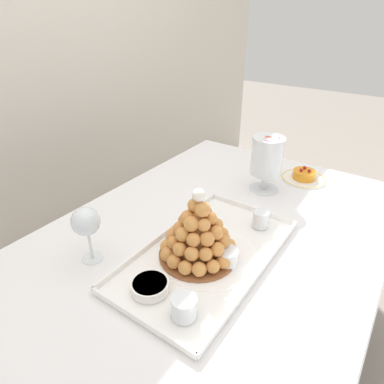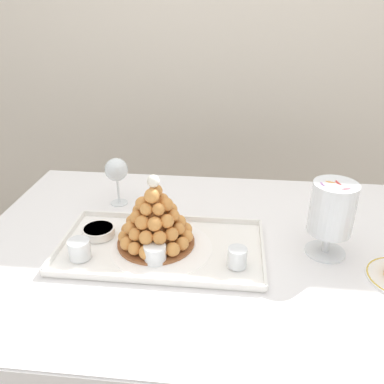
{
  "view_description": "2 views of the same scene",
  "coord_description": "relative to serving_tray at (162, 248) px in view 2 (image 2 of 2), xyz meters",
  "views": [
    {
      "loc": [
        -0.78,
        -0.44,
        1.39
      ],
      "look_at": [
        -0.06,
        0.05,
        0.91
      ],
      "focal_mm": 30.9,
      "sensor_mm": 36.0,
      "label": 1
    },
    {
      "loc": [
        0.07,
        -1.01,
        1.42
      ],
      "look_at": [
        -0.04,
        0.01,
        0.91
      ],
      "focal_mm": 37.31,
      "sensor_mm": 36.0,
      "label": 2
    }
  ],
  "objects": [
    {
      "name": "buffet_table",
      "position": [
        0.12,
        0.04,
        -0.1
      ],
      "size": [
        1.42,
        0.99,
        0.75
      ],
      "color": "brown",
      "rests_on": "ground_plane"
    },
    {
      "name": "macaron_goblet",
      "position": [
        0.48,
        0.04,
        0.14
      ],
      "size": [
        0.12,
        0.12,
        0.23
      ],
      "color": "white",
      "rests_on": "buffet_table"
    },
    {
      "name": "backdrop_wall",
      "position": [
        0.12,
        1.22,
        0.5
      ],
      "size": [
        4.8,
        0.1,
        2.5
      ],
      "primitive_type": "cube",
      "color": "silver",
      "rests_on": "ground_plane"
    },
    {
      "name": "serving_tray",
      "position": [
        0.0,
        0.0,
        0.0
      ],
      "size": [
        0.6,
        0.33,
        0.02
      ],
      "color": "white",
      "rests_on": "buffet_table"
    },
    {
      "name": "dessert_cup_mid_left",
      "position": [
        -0.01,
        -0.07,
        0.03
      ],
      "size": [
        0.06,
        0.06,
        0.05
      ],
      "color": "silver",
      "rests_on": "serving_tray"
    },
    {
      "name": "wine_glass",
      "position": [
        -0.2,
        0.27,
        0.12
      ],
      "size": [
        0.08,
        0.08,
        0.17
      ],
      "color": "silver",
      "rests_on": "buffet_table"
    },
    {
      "name": "dessert_cup_left",
      "position": [
        -0.22,
        -0.07,
        0.03
      ],
      "size": [
        0.06,
        0.06,
        0.06
      ],
      "color": "silver",
      "rests_on": "serving_tray"
    },
    {
      "name": "dessert_cup_centre",
      "position": [
        0.22,
        -0.07,
        0.03
      ],
      "size": [
        0.05,
        0.05,
        0.06
      ],
      "color": "silver",
      "rests_on": "serving_tray"
    },
    {
      "name": "creme_brulee_ramekin",
      "position": [
        -0.2,
        0.05,
        0.02
      ],
      "size": [
        0.1,
        0.1,
        0.03
      ],
      "color": "white",
      "rests_on": "serving_tray"
    },
    {
      "name": "croquembouche",
      "position": [
        -0.02,
        0.02,
        0.08
      ],
      "size": [
        0.23,
        0.23,
        0.22
      ],
      "color": "brown",
      "rests_on": "serving_tray"
    }
  ]
}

